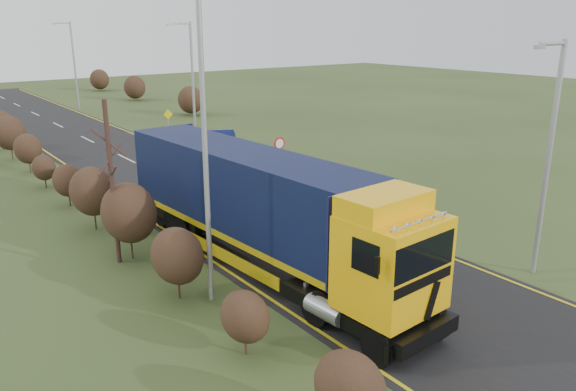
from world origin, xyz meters
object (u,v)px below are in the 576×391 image
Objects in this scene: car_blue_sedan at (222,139)px; speed_sign at (279,150)px; lorry at (262,204)px; car_red_hatchback at (201,139)px; streetlight_near at (548,152)px.

speed_sign reaches higher than car_blue_sedan.
speed_sign is (7.31, 9.07, -0.62)m from lorry.
car_blue_sedan reaches higher than car_red_hatchback.
car_red_hatchback is 0.48× the size of streetlight_near.
car_red_hatchback is (7.97, 19.54, -1.75)m from lorry.
streetlight_near is 15.46m from speed_sign.
speed_sign is at bearing 47.64° from lorry.
car_blue_sedan is at bearing 78.85° from speed_sign.
lorry is at bearing -128.87° from speed_sign.
lorry is 20.78m from car_blue_sedan.
speed_sign is at bearing 102.48° from car_blue_sedan.
speed_sign is (-1.87, -9.50, 1.09)m from car_blue_sedan.
lorry is 21.18m from car_red_hatchback.
car_red_hatchback is 0.91× the size of car_blue_sedan.
lorry is 1.91× the size of streetlight_near.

